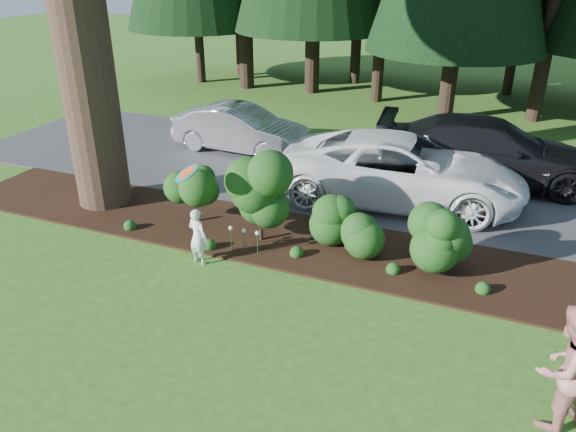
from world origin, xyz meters
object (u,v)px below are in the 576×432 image
at_px(adult, 565,368).
at_px(child, 198,236).
at_px(car_silver_wagon, 241,129).
at_px(car_white_suv, 402,169).
at_px(car_dark_suv, 489,151).
at_px(frisbee, 187,173).

bearing_deg(adult, child, -59.50).
relative_size(car_silver_wagon, car_white_suv, 0.72).
bearing_deg(adult, car_white_suv, -105.13).
relative_size(car_dark_suv, adult, 3.20).
height_order(car_dark_suv, child, car_dark_suv).
distance_m(adult, frisbee, 7.14).
bearing_deg(car_dark_suv, car_silver_wagon, 85.42).
bearing_deg(child, adult, 176.09).
bearing_deg(car_silver_wagon, frisbee, -159.31).
bearing_deg(child, car_silver_wagon, -58.05).
bearing_deg(frisbee, adult, -17.65).
bearing_deg(child, car_dark_suv, -114.10).
distance_m(car_white_suv, adult, 7.21).
bearing_deg(car_white_suv, frisbee, 136.05).
height_order(car_dark_suv, frisbee, frisbee).
distance_m(car_dark_suv, adult, 8.62).
bearing_deg(car_white_suv, adult, -157.29).
relative_size(car_white_suv, car_dark_suv, 1.01).
distance_m(car_silver_wagon, child, 6.77).
relative_size(car_silver_wagon, adult, 2.33).
bearing_deg(frisbee, car_dark_suv, 50.68).
bearing_deg(car_white_suv, car_dark_suv, -46.27).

